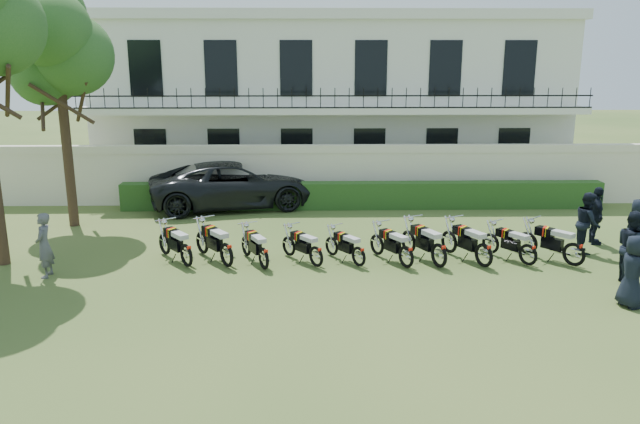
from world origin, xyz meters
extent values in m
plane|color=#365120|center=(0.00, 0.00, 0.00)|extent=(100.00, 100.00, 0.00)
cube|color=beige|center=(0.00, 8.00, 1.00)|extent=(30.00, 0.30, 2.00)
cube|color=beige|center=(0.00, 8.00, 2.15)|extent=(30.00, 0.35, 0.30)
cube|color=#244619|center=(1.00, 7.20, 0.50)|extent=(18.00, 0.60, 1.00)
cube|color=silver|center=(0.00, 14.00, 3.50)|extent=(20.00, 8.00, 7.00)
cube|color=silver|center=(0.00, 14.00, 7.20)|extent=(20.40, 8.40, 0.40)
cube|color=silver|center=(0.00, 9.30, 3.50)|extent=(20.00, 1.40, 0.25)
cube|color=black|center=(0.00, 8.65, 4.10)|extent=(20.00, 0.05, 0.05)
cube|color=black|center=(0.00, 8.65, 3.65)|extent=(20.00, 0.05, 0.05)
cube|color=black|center=(-7.50, 10.02, 1.60)|extent=(1.30, 0.12, 2.20)
cube|color=black|center=(-7.50, 10.02, 5.10)|extent=(1.30, 0.12, 2.20)
cube|color=black|center=(-4.50, 10.02, 1.60)|extent=(1.30, 0.12, 2.20)
cube|color=black|center=(-4.50, 10.02, 5.10)|extent=(1.30, 0.12, 2.20)
cube|color=black|center=(-1.50, 10.02, 1.60)|extent=(1.30, 0.12, 2.20)
cube|color=black|center=(-1.50, 10.02, 5.10)|extent=(1.30, 0.12, 2.20)
cube|color=black|center=(1.50, 10.02, 1.60)|extent=(1.30, 0.12, 2.20)
cube|color=black|center=(1.50, 10.02, 5.10)|extent=(1.30, 0.12, 2.20)
cube|color=black|center=(4.50, 10.02, 1.60)|extent=(1.30, 0.12, 2.20)
cube|color=black|center=(4.50, 10.02, 5.10)|extent=(1.30, 0.12, 2.20)
cube|color=black|center=(7.50, 10.02, 1.60)|extent=(1.30, 0.12, 2.20)
cube|color=black|center=(7.50, 10.02, 5.10)|extent=(1.30, 0.12, 2.20)
cylinder|color=#473323|center=(-9.00, 5.00, 2.62)|extent=(0.32, 0.32, 5.25)
sphere|color=#2B5923|center=(-8.60, 5.20, 5.62)|extent=(2.60, 2.60, 2.60)
sphere|color=#2B5923|center=(-9.60, 5.30, 5.10)|extent=(2.20, 2.20, 2.20)
sphere|color=#2B5923|center=(-8.90, 4.50, 6.38)|extent=(2.40, 2.40, 2.40)
sphere|color=#2B5923|center=(-9.00, 5.00, 6.90)|extent=(2.00, 2.00, 2.00)
torus|color=black|center=(-3.95, 0.02, 0.32)|extent=(0.46, 0.57, 0.64)
torus|color=black|center=(-4.78, 1.12, 0.32)|extent=(0.46, 0.57, 0.64)
cube|color=black|center=(-4.34, 0.53, 0.48)|extent=(0.50, 0.58, 0.32)
cube|color=black|center=(-4.48, 0.72, 0.76)|extent=(0.51, 0.55, 0.23)
cube|color=red|center=(-4.48, 0.72, 0.77)|extent=(0.23, 0.29, 0.24)
cube|color=yellow|center=(-4.44, 0.67, 0.77)|extent=(0.20, 0.27, 0.24)
cube|color=#B0B0B0|center=(-4.16, 0.30, 0.80)|extent=(0.55, 0.62, 0.13)
cylinder|color=silver|center=(-4.69, 0.99, 1.08)|extent=(0.52, 0.41, 0.03)
torus|color=black|center=(-2.86, -0.03, 0.33)|extent=(0.48, 0.60, 0.67)
torus|color=black|center=(-3.70, 1.13, 0.33)|extent=(0.48, 0.60, 0.67)
cube|color=black|center=(-3.25, 0.50, 0.50)|extent=(0.52, 0.61, 0.33)
cube|color=black|center=(-3.40, 0.71, 0.79)|extent=(0.52, 0.57, 0.24)
cube|color=red|center=(-3.40, 0.71, 0.81)|extent=(0.24, 0.30, 0.25)
cube|color=yellow|center=(-3.36, 0.66, 0.81)|extent=(0.21, 0.28, 0.25)
cube|color=#B0B0B0|center=(-3.07, 0.26, 0.84)|extent=(0.57, 0.65, 0.13)
cylinder|color=silver|center=(-3.60, 0.99, 1.13)|extent=(0.56, 0.42, 0.03)
torus|color=black|center=(-1.97, -0.25, 0.30)|extent=(0.35, 0.58, 0.61)
torus|color=black|center=(-2.55, 0.91, 0.30)|extent=(0.35, 0.58, 0.61)
cube|color=black|center=(-2.24, 0.28, 0.45)|extent=(0.40, 0.57, 0.30)
cube|color=black|center=(-2.34, 0.49, 0.72)|extent=(0.43, 0.52, 0.22)
cube|color=red|center=(-2.34, 0.49, 0.73)|extent=(0.24, 0.25, 0.23)
cube|color=yellow|center=(-2.31, 0.44, 0.73)|extent=(0.22, 0.23, 0.23)
cube|color=#B0B0B0|center=(-2.12, 0.04, 0.76)|extent=(0.46, 0.60, 0.12)
cylinder|color=silver|center=(-2.48, 0.77, 1.02)|extent=(0.55, 0.29, 0.03)
torus|color=black|center=(-0.47, 0.02, 0.29)|extent=(0.43, 0.51, 0.58)
torus|color=black|center=(-1.23, 0.99, 0.29)|extent=(0.43, 0.51, 0.58)
cube|color=black|center=(-0.82, 0.47, 0.43)|extent=(0.46, 0.52, 0.29)
cube|color=black|center=(-0.96, 0.64, 0.69)|extent=(0.46, 0.49, 0.21)
cube|color=red|center=(-0.96, 0.64, 0.70)|extent=(0.20, 0.26, 0.22)
cube|color=yellow|center=(-0.92, 0.60, 0.70)|extent=(0.18, 0.24, 0.22)
cube|color=#B0B0B0|center=(-0.66, 0.27, 0.72)|extent=(0.50, 0.55, 0.11)
cylinder|color=silver|center=(-1.14, 0.88, 0.97)|extent=(0.47, 0.38, 0.03)
torus|color=black|center=(0.66, 0.04, 0.27)|extent=(0.39, 0.50, 0.56)
torus|color=black|center=(-0.04, 1.00, 0.27)|extent=(0.39, 0.50, 0.56)
cube|color=black|center=(0.34, 0.48, 0.41)|extent=(0.43, 0.51, 0.27)
cube|color=black|center=(0.21, 0.65, 0.66)|extent=(0.43, 0.47, 0.20)
cube|color=red|center=(0.21, 0.65, 0.67)|extent=(0.20, 0.25, 0.21)
cube|color=yellow|center=(0.25, 0.61, 0.67)|extent=(0.18, 0.23, 0.21)
cube|color=#B0B0B0|center=(0.48, 0.28, 0.70)|extent=(0.47, 0.54, 0.11)
cylinder|color=silver|center=(0.04, 0.89, 0.93)|extent=(0.46, 0.34, 0.03)
torus|color=black|center=(1.92, -0.19, 0.30)|extent=(0.39, 0.58, 0.62)
torus|color=black|center=(1.25, 0.94, 0.30)|extent=(0.39, 0.58, 0.62)
cube|color=black|center=(1.61, 0.33, 0.45)|extent=(0.44, 0.57, 0.30)
cube|color=black|center=(1.49, 0.53, 0.73)|extent=(0.46, 0.52, 0.22)
cube|color=red|center=(1.49, 0.53, 0.74)|extent=(0.24, 0.26, 0.23)
cube|color=yellow|center=(1.52, 0.48, 0.74)|extent=(0.21, 0.24, 0.23)
cube|color=#B0B0B0|center=(1.75, 0.10, 0.77)|extent=(0.49, 0.60, 0.12)
cylinder|color=silver|center=(1.33, 0.81, 1.03)|extent=(0.54, 0.33, 0.03)
torus|color=black|center=(2.78, -0.27, 0.33)|extent=(0.38, 0.65, 0.68)
torus|color=black|center=(2.17, 1.02, 0.33)|extent=(0.38, 0.65, 0.68)
cube|color=black|center=(2.50, 0.32, 0.50)|extent=(0.44, 0.64, 0.33)
cube|color=black|center=(2.39, 0.55, 0.80)|extent=(0.47, 0.57, 0.24)
cube|color=red|center=(2.39, 0.55, 0.81)|extent=(0.27, 0.28, 0.25)
cube|color=yellow|center=(2.42, 0.49, 0.81)|extent=(0.25, 0.25, 0.25)
cube|color=#B0B0B0|center=(2.63, 0.06, 0.84)|extent=(0.50, 0.66, 0.13)
cylinder|color=silver|center=(2.24, 0.87, 1.13)|extent=(0.61, 0.32, 0.03)
torus|color=black|center=(4.02, -0.26, 0.33)|extent=(0.40, 0.64, 0.67)
torus|color=black|center=(3.36, 1.01, 0.33)|extent=(0.40, 0.64, 0.67)
cube|color=black|center=(3.72, 0.33, 0.49)|extent=(0.45, 0.63, 0.33)
cube|color=black|center=(3.60, 0.55, 0.79)|extent=(0.48, 0.57, 0.24)
cube|color=red|center=(3.60, 0.55, 0.80)|extent=(0.26, 0.28, 0.25)
cube|color=yellow|center=(3.63, 0.49, 0.80)|extent=(0.24, 0.26, 0.25)
cube|color=#B0B0B0|center=(3.86, 0.06, 0.83)|extent=(0.51, 0.66, 0.13)
cylinder|color=silver|center=(3.44, 0.86, 1.12)|extent=(0.60, 0.33, 0.03)
torus|color=black|center=(5.31, -0.04, 0.30)|extent=(0.41, 0.55, 0.61)
torus|color=black|center=(4.59, 1.04, 0.30)|extent=(0.41, 0.55, 0.61)
cube|color=black|center=(4.97, 0.46, 0.45)|extent=(0.45, 0.55, 0.30)
cube|color=black|center=(4.85, 0.65, 0.72)|extent=(0.46, 0.52, 0.22)
cube|color=red|center=(4.85, 0.65, 0.73)|extent=(0.22, 0.26, 0.23)
cube|color=yellow|center=(4.88, 0.60, 0.73)|extent=(0.20, 0.25, 0.23)
cube|color=#B0B0B0|center=(5.12, 0.23, 0.76)|extent=(0.50, 0.59, 0.12)
cylinder|color=silver|center=(4.67, 0.91, 1.01)|extent=(0.51, 0.36, 0.03)
torus|color=black|center=(6.63, -0.13, 0.33)|extent=(0.50, 0.57, 0.66)
torus|color=black|center=(5.72, 0.95, 0.33)|extent=(0.50, 0.57, 0.66)
cube|color=black|center=(6.21, 0.37, 0.49)|extent=(0.53, 0.58, 0.33)
cube|color=black|center=(6.05, 0.56, 0.78)|extent=(0.53, 0.55, 0.24)
cube|color=red|center=(6.05, 0.56, 0.79)|extent=(0.22, 0.30, 0.25)
cube|color=yellow|center=(6.09, 0.51, 0.79)|extent=(0.19, 0.28, 0.25)
cube|color=#B0B0B0|center=(6.40, 0.15, 0.82)|extent=(0.58, 0.62, 0.13)
cylinder|color=silver|center=(5.82, 0.83, 1.11)|extent=(0.52, 0.44, 0.03)
imported|color=black|center=(-3.83, 7.55, 0.87)|extent=(6.76, 4.26, 1.74)
imported|color=slate|center=(-7.89, -0.07, 0.85)|extent=(0.44, 0.64, 1.71)
imported|color=black|center=(6.33, -2.35, 0.85)|extent=(0.73, 0.94, 1.70)
imported|color=black|center=(7.11, -0.79, 0.93)|extent=(0.71, 0.91, 1.87)
imported|color=black|center=(7.99, 0.65, 0.93)|extent=(0.78, 1.01, 1.85)
imported|color=black|center=(7.06, 1.70, 0.90)|extent=(0.89, 1.02, 1.80)
imported|color=black|center=(7.69, 2.53, 0.89)|extent=(0.59, 1.10, 1.78)
camera|label=1|loc=(-1.08, -15.59, 5.63)|focal=35.00mm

